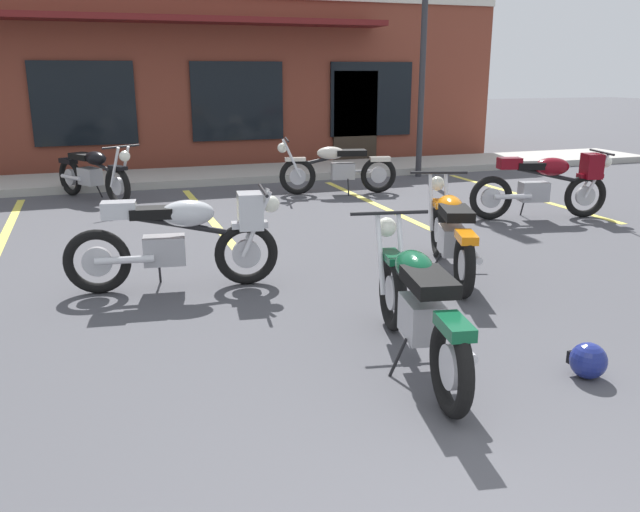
{
  "coord_description": "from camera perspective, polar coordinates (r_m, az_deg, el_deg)",
  "views": [
    {
      "loc": [
        -1.58,
        -1.45,
        2.1
      ],
      "look_at": [
        0.22,
        3.74,
        0.55
      ],
      "focal_mm": 37.0,
      "sensor_mm": 36.0,
      "label": 1
    }
  ],
  "objects": [
    {
      "name": "motorcycle_black_cruiser",
      "position": [
        10.2,
        19.07,
        6.01
      ],
      "size": [
        2.08,
        0.81,
        0.98
      ],
      "color": "black",
      "rests_on": "ground_plane"
    },
    {
      "name": "parking_lot_lamp_post",
      "position": [
        13.61,
        9.3,
        20.78
      ],
      "size": [
        0.24,
        0.76,
        5.2
      ],
      "color": "#2D2D33",
      "rests_on": "ground_plane"
    },
    {
      "name": "helmet_on_pavement",
      "position": [
        5.06,
        22.17,
        -8.37
      ],
      "size": [
        0.26,
        0.26,
        0.26
      ],
      "color": "navy",
      "rests_on": "ground_plane"
    },
    {
      "name": "sidewalk_kerb",
      "position": [
        13.43,
        -12.29,
        6.68
      ],
      "size": [
        22.0,
        1.8,
        0.14
      ],
      "primitive_type": "cube",
      "color": "#A8A59E",
      "rests_on": "ground_plane"
    },
    {
      "name": "motorcycle_foreground_classic",
      "position": [
        4.83,
        8.45,
        -4.22
      ],
      "size": [
        0.77,
        2.09,
        0.98
      ],
      "color": "black",
      "rests_on": "ground_plane"
    },
    {
      "name": "motorcycle_orange_scrambler",
      "position": [
        6.6,
        -11.67,
        1.65
      ],
      "size": [
        2.1,
        0.72,
        0.98
      ],
      "color": "black",
      "rests_on": "ground_plane"
    },
    {
      "name": "ground_plane",
      "position": [
        5.86,
        -2.23,
        -5.24
      ],
      "size": [
        80.0,
        80.0,
        0.0
      ],
      "primitive_type": "plane",
      "color": "#47474C"
    },
    {
      "name": "painted_stall_lines",
      "position": [
        9.94,
        -9.61,
        3.34
      ],
      "size": [
        11.11,
        4.8,
        0.01
      ],
      "color": "#DBCC4C",
      "rests_on": "ground_plane"
    },
    {
      "name": "motorcycle_green_cafe_racer",
      "position": [
        7.06,
        11.24,
        2.04
      ],
      "size": [
        1.01,
        2.03,
        0.98
      ],
      "color": "black",
      "rests_on": "ground_plane"
    },
    {
      "name": "brick_storefront_building",
      "position": [
        17.5,
        -14.49,
        14.78
      ],
      "size": [
        16.07,
        6.32,
        3.91
      ],
      "color": "brown",
      "rests_on": "ground_plane"
    },
    {
      "name": "motorcycle_silver_naked",
      "position": [
        11.66,
        1.49,
        7.66
      ],
      "size": [
        2.09,
        0.79,
        0.98
      ],
      "color": "black",
      "rests_on": "ground_plane"
    },
    {
      "name": "motorcycle_blue_standard",
      "position": [
        11.63,
        -19.05,
        6.79
      ],
      "size": [
        1.32,
        1.88,
        0.98
      ],
      "color": "black",
      "rests_on": "ground_plane"
    }
  ]
}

